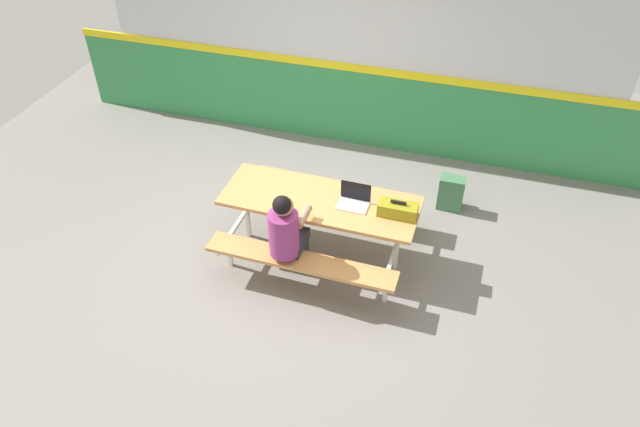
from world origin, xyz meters
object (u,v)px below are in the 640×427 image
object	(u,v)px
toolbox_grey	(398,209)
student_nearer	(287,232)
picnic_table_main	(320,212)
laptop_silver	(354,200)
backpack_dark	(451,193)

from	to	relation	value
toolbox_grey	student_nearer	bearing A→B (deg)	-151.70
picnic_table_main	laptop_silver	world-z (taller)	laptop_silver
student_nearer	backpack_dark	size ratio (longest dim) A/B	2.74
laptop_silver	toolbox_grey	bearing A→B (deg)	-5.56
student_nearer	laptop_silver	distance (m)	0.80
laptop_silver	backpack_dark	size ratio (longest dim) A/B	0.74
picnic_table_main	student_nearer	bearing A→B (deg)	-107.71
picnic_table_main	toolbox_grey	bearing A→B (deg)	-0.99
laptop_silver	backpack_dark	world-z (taller)	laptop_silver
picnic_table_main	toolbox_grey	world-z (taller)	toolbox_grey
picnic_table_main	backpack_dark	xyz separation A→B (m)	(1.28, 1.22, -0.36)
student_nearer	backpack_dark	world-z (taller)	student_nearer
student_nearer	backpack_dark	bearing A→B (deg)	50.59
backpack_dark	picnic_table_main	bearing A→B (deg)	-136.38
toolbox_grey	backpack_dark	bearing A→B (deg)	69.69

